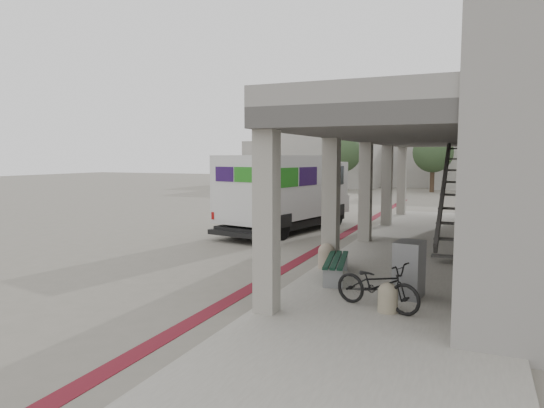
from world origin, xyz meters
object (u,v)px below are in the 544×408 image
at_px(utility_cabinet, 409,269).
at_px(bicycle_black, 377,285).
at_px(fedex_truck, 287,191).
at_px(bench, 336,264).

relative_size(utility_cabinet, bicycle_black, 0.65).
bearing_deg(fedex_truck, bicycle_black, -47.77).
xyz_separation_m(fedex_truck, bicycle_black, (5.16, -8.67, -0.99)).
relative_size(bench, utility_cabinet, 1.80).
xyz_separation_m(fedex_truck, utility_cabinet, (5.58, -7.66, -0.88)).
relative_size(fedex_truck, utility_cabinet, 6.45).
bearing_deg(fedex_truck, bench, -48.91).
bearing_deg(bench, bicycle_black, -65.99).
height_order(bench, utility_cabinet, utility_cabinet).
height_order(bench, bicycle_black, bicycle_black).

